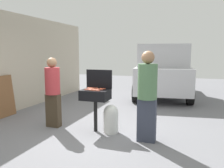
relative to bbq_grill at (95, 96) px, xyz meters
The scene contains 24 objects.
ground_plane 0.79m from the bbq_grill, 82.60° to the right, with size 24.00×24.00×0.00m, color slate.
house_wall_side 3.24m from the bbq_grill, 163.35° to the left, with size 0.24×8.00×2.86m, color #B2A893.
bbq_grill is the anchor object (origin of this frame).
grill_lid_open 0.42m from the bbq_grill, 90.00° to the left, with size 0.60×0.05×0.42m, color black.
hot_dog_0 0.26m from the bbq_grill, 148.10° to the left, with size 0.03×0.03×0.13m, color #B74C33.
hot_dog_1 0.28m from the bbq_grill, 142.15° to the left, with size 0.03×0.03×0.13m, color #AD4228.
hot_dog_2 0.18m from the bbq_grill, 20.87° to the left, with size 0.03×0.03×0.13m, color #AD4228.
hot_dog_3 0.22m from the bbq_grill, 148.43° to the right, with size 0.03×0.03×0.13m, color #C6593D.
hot_dog_4 0.19m from the bbq_grill, behind, with size 0.03×0.03×0.13m, color #C6593D.
hot_dog_5 0.16m from the bbq_grill, 42.09° to the right, with size 0.03×0.03×0.13m, color #B74C33.
hot_dog_6 0.21m from the bbq_grill, 95.78° to the right, with size 0.03×0.03×0.13m, color #C6593D.
hot_dog_7 0.24m from the bbq_grill, 55.95° to the right, with size 0.03×0.03×0.13m, color #B74C33.
hot_dog_8 0.17m from the bbq_grill, 63.94° to the right, with size 0.03×0.03×0.13m, color #C6593D.
hot_dog_9 0.20m from the bbq_grill, 115.44° to the left, with size 0.03×0.03×0.13m, color #C6593D.
hot_dog_10 0.23m from the bbq_grill, 41.15° to the left, with size 0.03×0.03×0.13m, color #AD4228.
hot_dog_11 0.20m from the bbq_grill, 145.08° to the left, with size 0.03×0.03×0.13m, color #C6593D.
hot_dog_12 0.24m from the bbq_grill, 140.99° to the right, with size 0.03×0.03×0.13m, color #B74C33.
hot_dog_13 0.19m from the bbq_grill, 164.08° to the left, with size 0.03×0.03×0.13m, color #AD4228.
hot_dog_14 0.19m from the bbq_grill, ahead, with size 0.03×0.03×0.13m, color #B74C33.
propane_tank 0.58m from the bbq_grill, ahead, with size 0.32×0.32×0.62m.
person_left 1.06m from the bbq_grill, behind, with size 0.34×0.34×1.62m.
person_right 1.20m from the bbq_grill, ahead, with size 0.37×0.37×1.76m.
parked_minivan 4.86m from the bbq_grill, 80.07° to the left, with size 2.52×4.62×2.02m.
leaning_board 2.80m from the bbq_grill, behind, with size 0.03×0.90×1.12m, color brown.
Camera 1 is at (1.95, -4.43, 1.73)m, focal length 36.90 mm.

